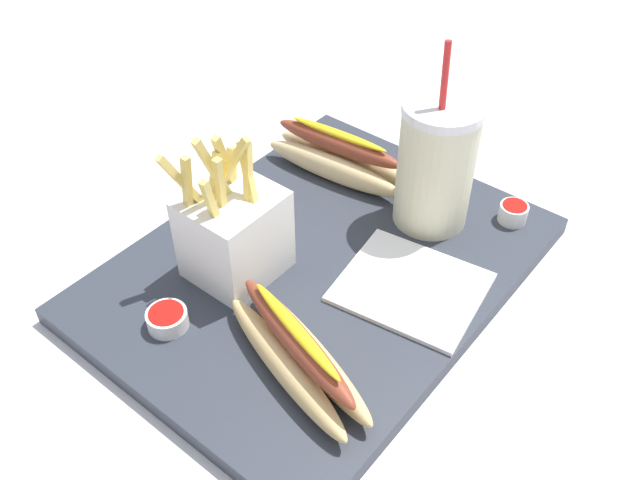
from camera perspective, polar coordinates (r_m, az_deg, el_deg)
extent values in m
cube|color=silver|center=(0.75, 0.00, -3.41)|extent=(2.40, 2.40, 0.02)
cube|color=#2D333D|center=(0.73, 0.00, -2.31)|extent=(0.46, 0.35, 0.02)
cylinder|color=beige|center=(0.75, 9.45, 5.83)|extent=(0.08, 0.08, 0.14)
cylinder|color=white|center=(0.71, 10.11, 10.59)|extent=(0.08, 0.08, 0.01)
cylinder|color=red|center=(0.69, 10.21, 12.96)|extent=(0.02, 0.02, 0.07)
cube|color=white|center=(0.69, -7.03, 0.42)|extent=(0.09, 0.08, 0.09)
cube|color=#E5C660|center=(0.65, -10.82, 3.97)|extent=(0.01, 0.01, 0.08)
cube|color=#E5C660|center=(0.68, -7.25, 5.37)|extent=(0.02, 0.01, 0.06)
cube|color=#E5C660|center=(0.64, -8.76, 2.48)|extent=(0.02, 0.01, 0.07)
cube|color=#E5C660|center=(0.65, -5.76, 4.55)|extent=(0.03, 0.04, 0.08)
cube|color=#E5C660|center=(0.64, -8.16, 3.98)|extent=(0.01, 0.01, 0.08)
cube|color=#E5C660|center=(0.65, -5.93, 4.75)|extent=(0.03, 0.02, 0.08)
cube|color=#E5C660|center=(0.66, -8.68, 4.73)|extent=(0.03, 0.01, 0.06)
cube|color=#E5C660|center=(0.67, -7.62, 5.86)|extent=(0.03, 0.01, 0.09)
cube|color=#E5C660|center=(0.64, -8.66, 5.52)|extent=(0.04, 0.01, 0.09)
cube|color=#E5C660|center=(0.65, -10.93, 4.34)|extent=(0.04, 0.02, 0.08)
cube|color=#E5C660|center=(0.66, -7.61, 5.60)|extent=(0.03, 0.04, 0.08)
ellipsoid|color=#E5C689|center=(0.83, 1.03, 5.94)|extent=(0.04, 0.18, 0.03)
ellipsoid|color=#E5C689|center=(0.84, 1.95, 6.77)|extent=(0.04, 0.18, 0.03)
ellipsoid|color=brown|center=(0.82, 1.52, 7.93)|extent=(0.04, 0.17, 0.02)
ellipsoid|color=gold|center=(0.81, 1.54, 8.69)|extent=(0.02, 0.13, 0.01)
ellipsoid|color=#DBB775|center=(0.62, -2.91, -10.22)|extent=(0.08, 0.18, 0.03)
ellipsoid|color=#DBB775|center=(0.63, -0.91, -9.20)|extent=(0.08, 0.18, 0.03)
ellipsoid|color=brown|center=(0.60, -1.96, -8.17)|extent=(0.07, 0.17, 0.02)
ellipsoid|color=gold|center=(0.59, -1.99, -7.36)|extent=(0.05, 0.13, 0.01)
cylinder|color=white|center=(0.68, -12.42, -6.37)|extent=(0.04, 0.04, 0.02)
cylinder|color=#B2140F|center=(0.67, -12.51, -5.99)|extent=(0.03, 0.03, 0.01)
cylinder|color=white|center=(0.80, 15.57, 2.15)|extent=(0.03, 0.03, 0.02)
cylinder|color=#B2140F|center=(0.79, 15.68, 2.62)|extent=(0.03, 0.03, 0.01)
cube|color=white|center=(0.70, 7.48, -3.86)|extent=(0.14, 0.15, 0.01)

